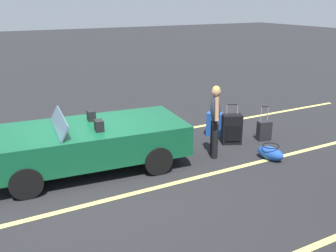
% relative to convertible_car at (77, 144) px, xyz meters
% --- Properties ---
extents(ground_plane, '(80.00, 80.00, 0.00)m').
position_rel_convertible_car_xyz_m(ground_plane, '(-0.21, 0.02, -0.59)').
color(ground_plane, black).
extents(lot_line_near, '(18.00, 0.12, 0.01)m').
position_rel_convertible_car_xyz_m(lot_line_near, '(-0.21, -1.21, -0.59)').
color(lot_line_near, '#EAE066').
rests_on(lot_line_near, ground_plane).
extents(lot_line_mid, '(18.00, 0.12, 0.01)m').
position_rel_convertible_car_xyz_m(lot_line_mid, '(-0.21, 1.49, -0.59)').
color(lot_line_mid, '#EAE066').
rests_on(lot_line_mid, ground_plane).
extents(convertible_car, '(4.28, 2.13, 1.24)m').
position_rel_convertible_car_xyz_m(convertible_car, '(0.00, 0.00, 0.00)').
color(convertible_car, '#0F4C2D').
rests_on(convertible_car, ground_plane).
extents(suitcase_large_black, '(0.55, 0.46, 1.00)m').
position_rel_convertible_car_xyz_m(suitcase_large_black, '(-3.80, 0.27, -0.22)').
color(suitcase_large_black, black).
rests_on(suitcase_large_black, ground_plane).
extents(suitcase_medium_bright, '(0.45, 0.46, 0.62)m').
position_rel_convertible_car_xyz_m(suitcase_medium_bright, '(-3.74, -0.39, -0.28)').
color(suitcase_medium_bright, '#1E479E').
rests_on(suitcase_medium_bright, ground_plane).
extents(suitcase_small_carryon, '(0.37, 0.27, 0.89)m').
position_rel_convertible_car_xyz_m(suitcase_small_carryon, '(-4.67, 0.47, -0.33)').
color(suitcase_small_carryon, black).
rests_on(suitcase_small_carryon, ground_plane).
extents(duffel_bag, '(0.45, 0.69, 0.34)m').
position_rel_convertible_car_xyz_m(duffel_bag, '(-3.96, 1.49, -0.43)').
color(duffel_bag, '#1E479E').
rests_on(duffel_bag, ground_plane).
extents(traveler_person, '(0.35, 0.58, 1.65)m').
position_rel_convertible_car_xyz_m(traveler_person, '(-2.94, 0.74, 0.34)').
color(traveler_person, black).
rests_on(traveler_person, ground_plane).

